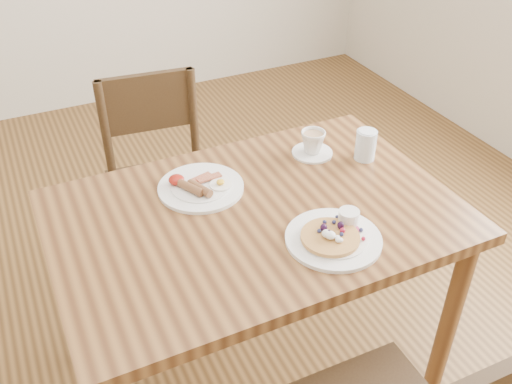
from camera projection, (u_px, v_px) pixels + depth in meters
ground at (256, 371)px, 2.13m from camera, size 5.00×5.00×0.00m
dining_table at (256, 237)px, 1.75m from camera, size 1.20×0.80×0.75m
chair_far at (161, 176)px, 2.31m from camera, size 0.46×0.46×0.88m
pancake_plate at (334, 236)px, 1.58m from camera, size 0.27×0.27×0.06m
breakfast_plate at (200, 187)px, 1.78m from camera, size 0.27×0.27×0.04m
teacup_saucer at (313, 144)px, 1.94m from camera, size 0.14×0.14×0.09m
water_glass at (366, 145)px, 1.91m from camera, size 0.07×0.07×0.10m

